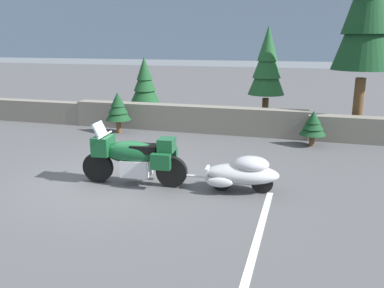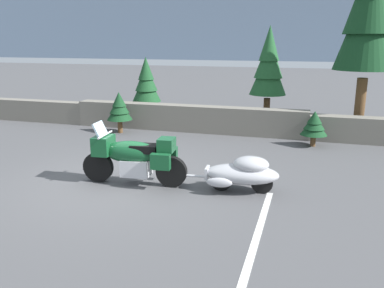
{
  "view_description": "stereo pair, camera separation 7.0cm",
  "coord_description": "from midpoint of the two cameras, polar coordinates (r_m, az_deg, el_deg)",
  "views": [
    {
      "loc": [
        3.95,
        -7.47,
        3.0
      ],
      "look_at": [
        1.62,
        0.51,
        0.85
      ],
      "focal_mm": 37.43,
      "sensor_mm": 36.0,
      "label": 1
    },
    {
      "loc": [
        4.02,
        -7.45,
        3.0
      ],
      "look_at": [
        1.62,
        0.51,
        0.85
      ],
      "focal_mm": 37.43,
      "sensor_mm": 36.0,
      "label": 2
    }
  ],
  "objects": [
    {
      "name": "pine_sapling_farther",
      "position": [
        13.51,
        -10.17,
        5.14
      ],
      "size": [
        0.84,
        0.84,
        1.37
      ],
      "color": "brown",
      "rests_on": "ground"
    },
    {
      "name": "pine_tree_tall",
      "position": [
        13.75,
        24.23,
        17.73
      ],
      "size": [
        1.9,
        1.9,
        6.49
      ],
      "color": "brown",
      "rests_on": "ground"
    },
    {
      "name": "pine_sapling_near",
      "position": [
        12.13,
        17.18,
        2.69
      ],
      "size": [
        0.77,
        0.77,
        1.04
      ],
      "color": "brown",
      "rests_on": "ground"
    },
    {
      "name": "stone_guard_wall",
      "position": [
        13.55,
        0.59,
        3.5
      ],
      "size": [
        24.0,
        0.59,
        0.88
      ],
      "color": "slate",
      "rests_on": "ground"
    },
    {
      "name": "parking_stripe_marker",
      "position": [
        6.7,
        9.7,
        -12.28
      ],
      "size": [
        0.12,
        3.6,
        0.01
      ],
      "primitive_type": "cube",
      "color": "silver",
      "rests_on": "ground"
    },
    {
      "name": "pine_tree_secondary",
      "position": [
        14.44,
        11.01,
        11.1
      ],
      "size": [
        1.29,
        1.29,
        3.53
      ],
      "color": "brown",
      "rests_on": "ground"
    },
    {
      "name": "car_shaped_trailer",
      "position": [
        8.19,
        7.41,
        -4.05
      ],
      "size": [
        2.22,
        0.86,
        0.76
      ],
      "color": "black",
      "rests_on": "ground"
    },
    {
      "name": "touring_motorcycle",
      "position": [
        8.58,
        -8.11,
        -1.73
      ],
      "size": [
        2.31,
        0.87,
        1.33
      ],
      "color": "black",
      "rests_on": "ground"
    },
    {
      "name": "pine_tree_far_right",
      "position": [
        15.08,
        -6.41,
        8.8
      ],
      "size": [
        1.06,
        1.06,
        2.44
      ],
      "color": "brown",
      "rests_on": "ground"
    },
    {
      "name": "ground_plane",
      "position": [
        8.97,
        -10.73,
        -5.29
      ],
      "size": [
        80.0,
        80.0,
        0.0
      ],
      "primitive_type": "plane",
      "color": "#4C4C4F"
    },
    {
      "name": "distant_ridgeline",
      "position": [
        103.0,
        15.2,
        16.81
      ],
      "size": [
        240.0,
        80.0,
        16.0
      ],
      "primitive_type": "cube",
      "color": "#7F93AD",
      "rests_on": "ground"
    }
  ]
}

